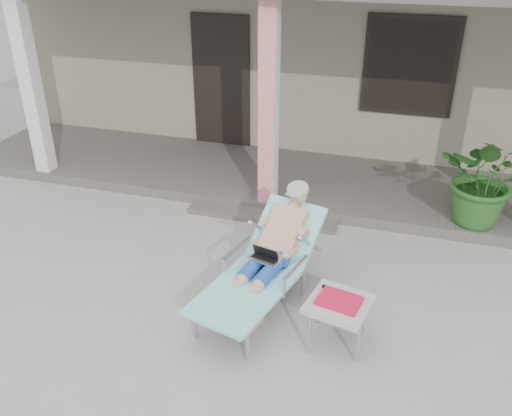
% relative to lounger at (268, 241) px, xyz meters
% --- Properties ---
extents(ground, '(60.00, 60.00, 0.00)m').
position_rel_lounger_xyz_m(ground, '(-0.54, -0.21, -0.72)').
color(ground, '#9E9E99').
rests_on(ground, ground).
extents(house, '(10.40, 5.40, 3.30)m').
position_rel_lounger_xyz_m(house, '(-0.54, 6.28, 0.95)').
color(house, '#9F947E').
rests_on(house, ground).
extents(porch_deck, '(10.00, 2.00, 0.15)m').
position_rel_lounger_xyz_m(porch_deck, '(-0.54, 2.79, -0.64)').
color(porch_deck, '#605B56').
rests_on(porch_deck, ground).
extents(porch_step, '(2.00, 0.30, 0.07)m').
position_rel_lounger_xyz_m(porch_step, '(-0.54, 1.64, -0.68)').
color(porch_step, '#605B56').
rests_on(porch_step, ground).
extents(lounger, '(1.07, 1.85, 1.16)m').
position_rel_lounger_xyz_m(lounger, '(0.00, 0.00, 0.00)').
color(lounger, '#B7B7BC').
rests_on(lounger, ground).
extents(side_table, '(0.65, 0.65, 0.49)m').
position_rel_lounger_xyz_m(side_table, '(0.79, -0.43, -0.30)').
color(side_table, '#B2B2AD').
rests_on(side_table, ground).
extents(potted_palm, '(1.26, 1.15, 1.20)m').
position_rel_lounger_xyz_m(potted_palm, '(2.16, 2.08, 0.03)').
color(potted_palm, '#26591E').
rests_on(potted_palm, porch_deck).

